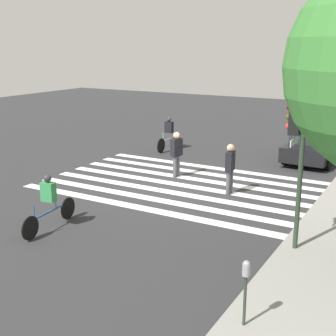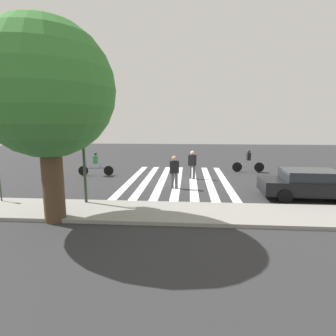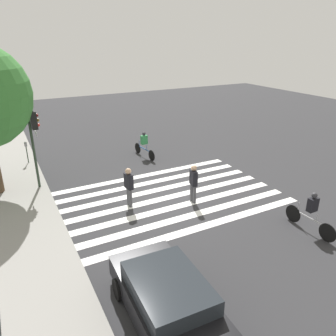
{
  "view_description": "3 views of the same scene",
  "coord_description": "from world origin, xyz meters",
  "px_view_note": "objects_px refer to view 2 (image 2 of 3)",
  "views": [
    {
      "loc": [
        14.94,
        8.04,
        5.16
      ],
      "look_at": [
        1.07,
        0.09,
        0.92
      ],
      "focal_mm": 50.0,
      "sensor_mm": 36.0,
      "label": 1
    },
    {
      "loc": [
        -0.63,
        16.14,
        3.53
      ],
      "look_at": [
        0.59,
        0.27,
        0.84
      ],
      "focal_mm": 28.0,
      "sensor_mm": 36.0,
      "label": 2
    },
    {
      "loc": [
        -12.23,
        6.62,
        7.1
      ],
      "look_at": [
        0.16,
        0.07,
        1.43
      ],
      "focal_mm": 35.0,
      "sensor_mm": 36.0,
      "label": 3
    }
  ],
  "objects_px": {
    "parking_meter": "(0,180)",
    "cyclist_mid_street": "(96,163)",
    "pedestrian_adult_tall_backpack": "(174,170)",
    "street_tree": "(46,91)",
    "pedestrian_child_with_backpack": "(192,163)",
    "cyclist_near_curb": "(248,160)",
    "traffic_light": "(84,140)",
    "car_parked_far_curb": "(309,184)"
  },
  "relations": [
    {
      "from": "street_tree",
      "to": "car_parked_far_curb",
      "type": "height_order",
      "value": "street_tree"
    },
    {
      "from": "cyclist_mid_street",
      "to": "pedestrian_child_with_backpack",
      "type": "bearing_deg",
      "value": 169.34
    },
    {
      "from": "cyclist_near_curb",
      "to": "parking_meter",
      "type": "bearing_deg",
      "value": 34.11
    },
    {
      "from": "parking_meter",
      "to": "pedestrian_child_with_backpack",
      "type": "relative_size",
      "value": 0.79
    },
    {
      "from": "cyclist_near_curb",
      "to": "cyclist_mid_street",
      "type": "xyz_separation_m",
      "value": [
        10.77,
        2.2,
        -0.01
      ]
    },
    {
      "from": "traffic_light",
      "to": "cyclist_mid_street",
      "type": "height_order",
      "value": "traffic_light"
    },
    {
      "from": "street_tree",
      "to": "pedestrian_adult_tall_backpack",
      "type": "xyz_separation_m",
      "value": [
        -4.09,
        -5.26,
        -3.61
      ]
    },
    {
      "from": "pedestrian_child_with_backpack",
      "to": "cyclist_mid_street",
      "type": "height_order",
      "value": "pedestrian_child_with_backpack"
    },
    {
      "from": "pedestrian_child_with_backpack",
      "to": "cyclist_near_curb",
      "type": "distance_m",
      "value": 4.99
    },
    {
      "from": "street_tree",
      "to": "cyclist_mid_street",
      "type": "distance_m",
      "value": 9.4
    },
    {
      "from": "pedestrian_adult_tall_backpack",
      "to": "cyclist_mid_street",
      "type": "xyz_separation_m",
      "value": [
        5.58,
        -3.22,
        -0.16
      ]
    },
    {
      "from": "street_tree",
      "to": "car_parked_far_curb",
      "type": "xyz_separation_m",
      "value": [
        -10.6,
        -3.77,
        -3.92
      ]
    },
    {
      "from": "parking_meter",
      "to": "pedestrian_child_with_backpack",
      "type": "xyz_separation_m",
      "value": [
        -8.56,
        -6.13,
        -0.04
      ]
    },
    {
      "from": "street_tree",
      "to": "cyclist_near_curb",
      "type": "bearing_deg",
      "value": -130.99
    },
    {
      "from": "parking_meter",
      "to": "street_tree",
      "type": "distance_m",
      "value": 5.29
    },
    {
      "from": "pedestrian_child_with_backpack",
      "to": "car_parked_far_curb",
      "type": "relative_size",
      "value": 0.4
    },
    {
      "from": "pedestrian_adult_tall_backpack",
      "to": "traffic_light",
      "type": "bearing_deg",
      "value": -145.09
    },
    {
      "from": "parking_meter",
      "to": "street_tree",
      "type": "relative_size",
      "value": 0.2
    },
    {
      "from": "traffic_light",
      "to": "car_parked_far_curb",
      "type": "bearing_deg",
      "value": -170.48
    },
    {
      "from": "pedestrian_adult_tall_backpack",
      "to": "cyclist_near_curb",
      "type": "relative_size",
      "value": 0.78
    },
    {
      "from": "street_tree",
      "to": "pedestrian_adult_tall_backpack",
      "type": "bearing_deg",
      "value": -127.89
    },
    {
      "from": "car_parked_far_curb",
      "to": "pedestrian_adult_tall_backpack",
      "type": "bearing_deg",
      "value": -10.46
    },
    {
      "from": "cyclist_near_curb",
      "to": "cyclist_mid_street",
      "type": "bearing_deg",
      "value": 10.87
    },
    {
      "from": "pedestrian_adult_tall_backpack",
      "to": "car_parked_far_curb",
      "type": "bearing_deg",
      "value": -18.86
    },
    {
      "from": "pedestrian_adult_tall_backpack",
      "to": "parking_meter",
      "type": "bearing_deg",
      "value": -161.56
    },
    {
      "from": "pedestrian_child_with_backpack",
      "to": "car_parked_far_curb",
      "type": "height_order",
      "value": "pedestrian_child_with_backpack"
    },
    {
      "from": "traffic_light",
      "to": "cyclist_mid_street",
      "type": "relative_size",
      "value": 1.71
    },
    {
      "from": "street_tree",
      "to": "pedestrian_adult_tall_backpack",
      "type": "relative_size",
      "value": 3.88
    },
    {
      "from": "parking_meter",
      "to": "car_parked_far_curb",
      "type": "distance_m",
      "value": 14.18
    },
    {
      "from": "street_tree",
      "to": "cyclist_near_curb",
      "type": "xyz_separation_m",
      "value": [
        -9.28,
        -10.68,
        -3.76
      ]
    },
    {
      "from": "pedestrian_adult_tall_backpack",
      "to": "pedestrian_child_with_backpack",
      "type": "relative_size",
      "value": 0.99
    },
    {
      "from": "pedestrian_adult_tall_backpack",
      "to": "street_tree",
      "type": "bearing_deg",
      "value": -133.87
    },
    {
      "from": "parking_meter",
      "to": "pedestrian_adult_tall_backpack",
      "type": "bearing_deg",
      "value": -155.58
    },
    {
      "from": "cyclist_mid_street",
      "to": "parking_meter",
      "type": "bearing_deg",
      "value": 67.41
    },
    {
      "from": "traffic_light",
      "to": "cyclist_near_curb",
      "type": "bearing_deg",
      "value": -135.85
    },
    {
      "from": "cyclist_near_curb",
      "to": "car_parked_far_curb",
      "type": "height_order",
      "value": "cyclist_near_curb"
    },
    {
      "from": "parking_meter",
      "to": "pedestrian_child_with_backpack",
      "type": "distance_m",
      "value": 10.52
    },
    {
      "from": "traffic_light",
      "to": "cyclist_near_curb",
      "type": "height_order",
      "value": "traffic_light"
    },
    {
      "from": "cyclist_near_curb",
      "to": "street_tree",
      "type": "bearing_deg",
      "value": 48.32
    },
    {
      "from": "cyclist_mid_street",
      "to": "traffic_light",
      "type": "bearing_deg",
      "value": 100.22
    },
    {
      "from": "car_parked_far_curb",
      "to": "cyclist_near_curb",
      "type": "bearing_deg",
      "value": -76.8
    },
    {
      "from": "parking_meter",
      "to": "cyclist_mid_street",
      "type": "height_order",
      "value": "cyclist_mid_street"
    }
  ]
}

